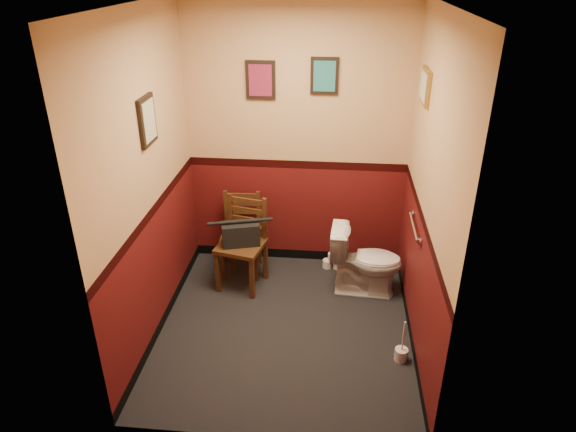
% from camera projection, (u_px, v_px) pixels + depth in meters
% --- Properties ---
extents(floor, '(2.20, 2.40, 0.00)m').
position_uv_depth(floor, '(285.00, 327.00, 4.62)').
color(floor, black).
rests_on(floor, ground).
extents(ceiling, '(2.20, 2.40, 0.00)m').
position_uv_depth(ceiling, '(284.00, 4.00, 3.40)').
color(ceiling, silver).
rests_on(ceiling, ground).
extents(wall_back, '(2.20, 0.00, 2.70)m').
position_uv_depth(wall_back, '(297.00, 142.00, 5.08)').
color(wall_back, '#511010').
rests_on(wall_back, ground).
extents(wall_front, '(2.20, 0.00, 2.70)m').
position_uv_depth(wall_front, '(264.00, 274.00, 2.94)').
color(wall_front, '#511010').
rests_on(wall_front, ground).
extents(wall_left, '(0.00, 2.40, 2.70)m').
position_uv_depth(wall_left, '(148.00, 185.00, 4.11)').
color(wall_left, '#511010').
rests_on(wall_left, ground).
extents(wall_right, '(0.00, 2.40, 2.70)m').
position_uv_depth(wall_right, '(428.00, 196.00, 3.92)').
color(wall_right, '#511010').
rests_on(wall_right, ground).
extents(grab_bar, '(0.05, 0.56, 0.06)m').
position_uv_depth(grab_bar, '(414.00, 227.00, 4.32)').
color(grab_bar, silver).
rests_on(grab_bar, wall_right).
extents(framed_print_back_a, '(0.28, 0.04, 0.36)m').
position_uv_depth(framed_print_back_a, '(261.00, 80.00, 4.82)').
color(framed_print_back_a, black).
rests_on(framed_print_back_a, wall_back).
extents(framed_print_back_b, '(0.26, 0.04, 0.34)m').
position_uv_depth(framed_print_back_b, '(325.00, 76.00, 4.75)').
color(framed_print_back_b, black).
rests_on(framed_print_back_b, wall_back).
extents(framed_print_left, '(0.04, 0.30, 0.38)m').
position_uv_depth(framed_print_left, '(147.00, 121.00, 3.97)').
color(framed_print_left, black).
rests_on(framed_print_left, wall_left).
extents(framed_print_right, '(0.04, 0.34, 0.28)m').
position_uv_depth(framed_print_right, '(425.00, 86.00, 4.14)').
color(framed_print_right, olive).
rests_on(framed_print_right, wall_right).
extents(toilet, '(0.72, 0.43, 0.68)m').
position_uv_depth(toilet, '(366.00, 261.00, 4.98)').
color(toilet, white).
rests_on(toilet, floor).
extents(toilet_brush, '(0.11, 0.11, 0.39)m').
position_uv_depth(toilet_brush, '(401.00, 354.00, 4.22)').
color(toilet_brush, silver).
rests_on(toilet_brush, floor).
extents(chair_left, '(0.41, 0.41, 0.85)m').
position_uv_depth(chair_left, '(241.00, 234.00, 5.31)').
color(chair_left, '#442714').
rests_on(chair_left, floor).
extents(chair_right, '(0.51, 0.51, 0.91)m').
position_uv_depth(chair_right, '(243.00, 244.00, 5.06)').
color(chair_right, '#442714').
rests_on(chair_right, floor).
extents(handbag, '(0.39, 0.27, 0.26)m').
position_uv_depth(handbag, '(241.00, 234.00, 4.96)').
color(handbag, black).
rests_on(handbag, chair_right).
extents(tp_stack, '(0.21, 0.11, 0.18)m').
position_uv_depth(tp_stack, '(332.00, 262.00, 5.48)').
color(tp_stack, silver).
rests_on(tp_stack, floor).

